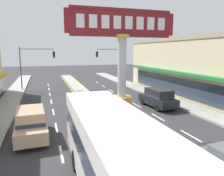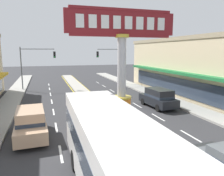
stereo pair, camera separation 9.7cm
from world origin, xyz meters
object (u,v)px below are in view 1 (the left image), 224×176
at_px(traffic_light_left_side, 33,61).
at_px(suv_far_right_lane, 158,98).
at_px(district_sign, 122,72).
at_px(storefront_right, 203,66).
at_px(traffic_light_right_side, 114,60).
at_px(bus_near_right_lane, 118,158).
at_px(suv_near_left_lane, 31,123).

xyz_separation_m(traffic_light_left_side, suv_far_right_lane, (12.09, -14.29, -3.26)).
xyz_separation_m(district_sign, storefront_right, (14.77, 9.82, -0.61)).
distance_m(district_sign, suv_far_right_lane, 8.68).
bearing_deg(storefront_right, district_sign, -146.38).
distance_m(district_sign, traffic_light_right_side, 21.44).
relative_size(district_sign, suv_far_right_lane, 1.73).
relative_size(bus_near_right_lane, suv_far_right_lane, 2.39).
distance_m(district_sign, storefront_right, 17.75).
bearing_deg(storefront_right, suv_near_left_lane, -156.89).
bearing_deg(district_sign, traffic_light_right_side, 73.23).
bearing_deg(district_sign, traffic_light_left_side, 107.39).
bearing_deg(storefront_right, traffic_light_left_side, 154.66).
bearing_deg(storefront_right, traffic_light_right_side, 128.73).
height_order(bus_near_right_lane, suv_near_left_lane, bus_near_right_lane).
distance_m(bus_near_right_lane, suv_near_left_lane, 8.44).
relative_size(storefront_right, suv_far_right_lane, 5.11).
xyz_separation_m(traffic_light_left_side, suv_near_left_lane, (0.28, -18.75, -3.26)).
height_order(traffic_light_left_side, bus_near_right_lane, traffic_light_left_side).
bearing_deg(district_sign, bus_near_right_lane, -111.15).
height_order(bus_near_right_lane, suv_far_right_lane, bus_near_right_lane).
height_order(district_sign, traffic_light_left_side, district_sign).
height_order(district_sign, suv_near_left_lane, district_sign).
bearing_deg(traffic_light_right_side, suv_far_right_lane, -91.07).
height_order(traffic_light_right_side, suv_far_right_lane, traffic_light_right_side).
bearing_deg(storefront_right, suv_far_right_lane, -153.78).
distance_m(district_sign, suv_near_left_lane, 6.82).
xyz_separation_m(traffic_light_left_side, traffic_light_right_side, (12.37, 0.78, 0.00)).
distance_m(storefront_right, bus_near_right_lane, 24.06).
height_order(storefront_right, traffic_light_right_side, storefront_right).
bearing_deg(storefront_right, bus_near_right_lane, -136.40).
xyz_separation_m(suv_far_right_lane, suv_near_left_lane, (-11.81, -4.46, 0.00)).
distance_m(suv_far_right_lane, suv_near_left_lane, 12.62).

